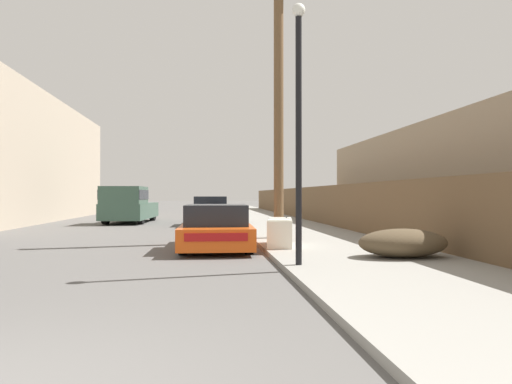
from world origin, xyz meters
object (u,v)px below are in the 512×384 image
(discarded_fridge, at_px, (280,232))
(car_parked_mid, at_px, (211,212))
(brush_pile, at_px, (403,243))
(pickup_truck, at_px, (128,205))
(parked_sports_car_red, at_px, (216,229))
(utility_pole, at_px, (279,91))
(street_lamp, at_px, (299,114))

(discarded_fridge, height_order, car_parked_mid, car_parked_mid)
(brush_pile, bearing_deg, pickup_truck, 118.81)
(pickup_truck, relative_size, brush_pile, 2.81)
(parked_sports_car_red, bearing_deg, utility_pole, 43.32)
(discarded_fridge, bearing_deg, parked_sports_car_red, 175.24)
(parked_sports_car_red, height_order, street_lamp, street_lamp)
(parked_sports_car_red, height_order, car_parked_mid, car_parked_mid)
(parked_sports_car_red, distance_m, street_lamp, 4.73)
(utility_pole, bearing_deg, street_lamp, -95.38)
(discarded_fridge, distance_m, brush_pile, 3.38)
(parked_sports_car_red, xyz_separation_m, brush_pile, (3.94, -2.95, -0.12))
(discarded_fridge, xyz_separation_m, parked_sports_car_red, (-1.67, 0.45, 0.07))
(utility_pole, distance_m, street_lamp, 5.83)
(parked_sports_car_red, bearing_deg, street_lamp, -66.94)
(discarded_fridge, xyz_separation_m, brush_pile, (2.27, -2.51, -0.05))
(pickup_truck, distance_m, brush_pile, 16.99)
(pickup_truck, relative_size, street_lamp, 1.09)
(utility_pole, xyz_separation_m, street_lamp, (-0.52, -5.55, -1.71))
(pickup_truck, distance_m, street_lamp, 16.82)
(parked_sports_car_red, relative_size, utility_pole, 0.46)
(pickup_truck, height_order, street_lamp, street_lamp)
(utility_pole, bearing_deg, discarded_fridge, -98.47)
(discarded_fridge, relative_size, parked_sports_car_red, 0.43)
(street_lamp, relative_size, brush_pile, 2.58)
(discarded_fridge, height_order, street_lamp, street_lamp)
(discarded_fridge, relative_size, street_lamp, 0.35)
(street_lamp, height_order, brush_pile, street_lamp)
(car_parked_mid, xyz_separation_m, utility_pole, (2.01, -8.07, 4.08))
(discarded_fridge, height_order, pickup_truck, pickup_truck)
(street_lamp, bearing_deg, brush_pile, 17.96)
(parked_sports_car_red, relative_size, brush_pile, 2.11)
(car_parked_mid, height_order, utility_pole, utility_pole)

